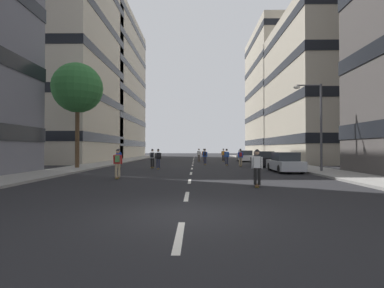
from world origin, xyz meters
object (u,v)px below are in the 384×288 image
skater_0 (223,154)px  skater_7 (199,154)px  parked_car_mid (245,156)px  skater_2 (152,157)px  parked_car_far (285,163)px  skater_10 (158,157)px  skater_1 (227,156)px  street_tree_near (78,88)px  skater_9 (205,155)px  skater_8 (119,157)px  parked_car_near (263,159)px  streetlamp_right (316,117)px  skater_6 (118,162)px  skater_3 (257,166)px  skater_5 (204,154)px  skater_4 (241,156)px

skater_0 → skater_7: size_ratio=1.00×
parked_car_mid → skater_2: bearing=-129.1°
parked_car_far → skater_10: 10.64m
parked_car_far → skater_1: (-3.52, 8.83, 0.32)m
street_tree_near → skater_0: 21.27m
skater_10 → skater_2: bearing=117.8°
skater_9 → skater_8: bearing=-150.3°
parked_car_near → skater_2: size_ratio=2.47×
streetlamp_right → skater_9: bearing=126.2°
streetlamp_right → skater_2: streetlamp_right is taller
street_tree_near → skater_8: 7.26m
street_tree_near → parked_car_far: bearing=-9.6°
parked_car_mid → streetlamp_right: (2.16, -18.53, 3.44)m
skater_0 → skater_1: (-0.47, -8.70, 0.03)m
parked_car_mid → skater_6: bearing=-116.8°
skater_0 → skater_10: size_ratio=1.00×
skater_9 → skater_7: bearing=94.3°
skater_3 → skater_5: 25.16m
skater_8 → skater_10: same height
skater_7 → skater_8: size_ratio=1.00×
skater_6 → skater_8: (-2.70, 10.42, -0.03)m
skater_3 → skater_10: 13.28m
parked_car_mid → parked_car_far: bearing=-90.0°
skater_6 → parked_car_far: bearing=23.3°
parked_car_mid → streetlamp_right: streetlamp_right is taller
skater_6 → skater_10: bearing=80.3°
street_tree_near → skater_9: (11.43, 7.37, -6.08)m
skater_1 → skater_7: size_ratio=1.00×
skater_7 → skater_6: bearing=-102.5°
parked_car_mid → skater_0: bearing=-172.6°
skater_1 → skater_7: same height
street_tree_near → skater_7: street_tree_near is taller
parked_car_mid → skater_10: bearing=-124.5°
skater_9 → parked_car_mid: bearing=52.8°
skater_8 → skater_2: bearing=-15.0°
skater_8 → parked_car_far: bearing=-20.9°
skater_5 → skater_7: 1.88m
parked_car_near → skater_9: 6.62m
parked_car_mid → skater_0: 3.09m
street_tree_near → streetlamp_right: size_ratio=1.41×
skater_3 → street_tree_near: bearing=139.2°
skater_1 → skater_10: size_ratio=1.00×
skater_10 → streetlamp_right: bearing=-17.1°
skater_4 → skater_0: bearing=94.0°
street_tree_near → skater_8: size_ratio=5.15×
skater_3 → skater_8: same height
parked_car_near → skater_5: 11.05m
parked_car_mid → skater_10: size_ratio=2.47×
parked_car_mid → skater_9: size_ratio=2.47×
parked_car_near → skater_7: (-6.40, 11.19, 0.29)m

